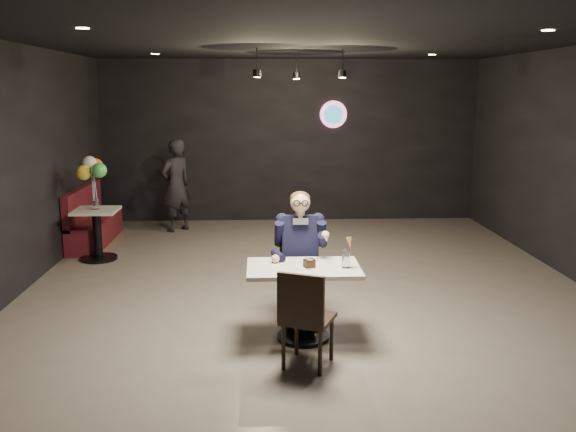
{
  "coord_description": "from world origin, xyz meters",
  "views": [
    {
      "loc": [
        -0.57,
        -6.95,
        2.43
      ],
      "look_at": [
        -0.28,
        -0.64,
        1.13
      ],
      "focal_mm": 38.0,
      "sensor_mm": 36.0,
      "label": 1
    }
  ],
  "objects_px": {
    "seated_man": "(300,254)",
    "booth_bench": "(94,215)",
    "passerby": "(176,185)",
    "chair_near": "(308,317)",
    "chair_far": "(300,278)",
    "side_table": "(97,234)",
    "balloon_vase": "(96,204)",
    "sundae_glass": "(346,259)",
    "main_table": "(303,303)"
  },
  "relations": [
    {
      "from": "seated_man",
      "to": "booth_bench",
      "type": "height_order",
      "value": "seated_man"
    },
    {
      "from": "balloon_vase",
      "to": "booth_bench",
      "type": "bearing_deg",
      "value": 106.7
    },
    {
      "from": "chair_far",
      "to": "main_table",
      "type": "bearing_deg",
      "value": -90.0
    },
    {
      "from": "main_table",
      "to": "sundae_glass",
      "type": "xyz_separation_m",
      "value": [
        0.41,
        -0.06,
        0.46
      ]
    },
    {
      "from": "booth_bench",
      "to": "side_table",
      "type": "bearing_deg",
      "value": -73.3
    },
    {
      "from": "balloon_vase",
      "to": "main_table",
      "type": "bearing_deg",
      "value": -47.51
    },
    {
      "from": "booth_bench",
      "to": "balloon_vase",
      "type": "distance_m",
      "value": 1.11
    },
    {
      "from": "seated_man",
      "to": "booth_bench",
      "type": "bearing_deg",
      "value": 131.48
    },
    {
      "from": "chair_near",
      "to": "main_table",
      "type": "bearing_deg",
      "value": 113.37
    },
    {
      "from": "main_table",
      "to": "side_table",
      "type": "relative_size",
      "value": 1.44
    },
    {
      "from": "passerby",
      "to": "chair_near",
      "type": "bearing_deg",
      "value": 65.12
    },
    {
      "from": "chair_far",
      "to": "sundae_glass",
      "type": "height_order",
      "value": "sundae_glass"
    },
    {
      "from": "side_table",
      "to": "passerby",
      "type": "bearing_deg",
      "value": 63.7
    },
    {
      "from": "chair_far",
      "to": "chair_near",
      "type": "xyz_separation_m",
      "value": [
        0.0,
        -1.15,
        0.0
      ]
    },
    {
      "from": "chair_far",
      "to": "seated_man",
      "type": "distance_m",
      "value": 0.26
    },
    {
      "from": "side_table",
      "to": "passerby",
      "type": "relative_size",
      "value": 0.47
    },
    {
      "from": "seated_man",
      "to": "chair_near",
      "type": "bearing_deg",
      "value": -90.0
    },
    {
      "from": "chair_near",
      "to": "seated_man",
      "type": "bearing_deg",
      "value": 113.37
    },
    {
      "from": "seated_man",
      "to": "side_table",
      "type": "bearing_deg",
      "value": 138.18
    },
    {
      "from": "chair_near",
      "to": "balloon_vase",
      "type": "bearing_deg",
      "value": 150.84
    },
    {
      "from": "booth_bench",
      "to": "side_table",
      "type": "height_order",
      "value": "booth_bench"
    },
    {
      "from": "side_table",
      "to": "passerby",
      "type": "distance_m",
      "value": 2.1
    },
    {
      "from": "booth_bench",
      "to": "balloon_vase",
      "type": "xyz_separation_m",
      "value": [
        0.3,
        -1.0,
        0.37
      ]
    },
    {
      "from": "balloon_vase",
      "to": "sundae_glass",
      "type": "bearing_deg",
      "value": -44.14
    },
    {
      "from": "booth_bench",
      "to": "balloon_vase",
      "type": "height_order",
      "value": "booth_bench"
    },
    {
      "from": "side_table",
      "to": "passerby",
      "type": "height_order",
      "value": "passerby"
    },
    {
      "from": "main_table",
      "to": "side_table",
      "type": "xyz_separation_m",
      "value": [
        -2.79,
        3.05,
        0.01
      ]
    },
    {
      "from": "chair_near",
      "to": "sundae_glass",
      "type": "distance_m",
      "value": 0.77
    },
    {
      "from": "side_table",
      "to": "balloon_vase",
      "type": "height_order",
      "value": "balloon_vase"
    },
    {
      "from": "main_table",
      "to": "booth_bench",
      "type": "xyz_separation_m",
      "value": [
        -3.09,
        4.05,
        0.08
      ]
    },
    {
      "from": "seated_man",
      "to": "sundae_glass",
      "type": "relative_size",
      "value": 8.31
    },
    {
      "from": "booth_bench",
      "to": "side_table",
      "type": "xyz_separation_m",
      "value": [
        0.3,
        -1.0,
        -0.08
      ]
    },
    {
      "from": "passerby",
      "to": "side_table",
      "type": "bearing_deg",
      "value": 19.87
    },
    {
      "from": "chair_far",
      "to": "side_table",
      "type": "bearing_deg",
      "value": 138.18
    },
    {
      "from": "main_table",
      "to": "chair_near",
      "type": "height_order",
      "value": "chair_near"
    },
    {
      "from": "chair_near",
      "to": "passerby",
      "type": "distance_m",
      "value": 5.81
    },
    {
      "from": "sundae_glass",
      "to": "seated_man",
      "type": "bearing_deg",
      "value": 123.86
    },
    {
      "from": "booth_bench",
      "to": "seated_man",
      "type": "bearing_deg",
      "value": -48.52
    },
    {
      "from": "chair_near",
      "to": "seated_man",
      "type": "relative_size",
      "value": 0.64
    },
    {
      "from": "sundae_glass",
      "to": "side_table",
      "type": "bearing_deg",
      "value": 135.86
    },
    {
      "from": "booth_bench",
      "to": "chair_far",
      "type": "bearing_deg",
      "value": -48.52
    },
    {
      "from": "chair_near",
      "to": "booth_bench",
      "type": "relative_size",
      "value": 0.5
    },
    {
      "from": "main_table",
      "to": "balloon_vase",
      "type": "bearing_deg",
      "value": 132.49
    },
    {
      "from": "chair_near",
      "to": "booth_bench",
      "type": "bearing_deg",
      "value": 147.03
    },
    {
      "from": "seated_man",
      "to": "sundae_glass",
      "type": "distance_m",
      "value": 0.74
    },
    {
      "from": "main_table",
      "to": "seated_man",
      "type": "xyz_separation_m",
      "value": [
        0.0,
        0.55,
        0.34
      ]
    },
    {
      "from": "sundae_glass",
      "to": "balloon_vase",
      "type": "distance_m",
      "value": 4.46
    },
    {
      "from": "booth_bench",
      "to": "passerby",
      "type": "relative_size",
      "value": 1.14
    },
    {
      "from": "sundae_glass",
      "to": "booth_bench",
      "type": "xyz_separation_m",
      "value": [
        -3.5,
        4.11,
        -0.38
      ]
    },
    {
      "from": "chair_far",
      "to": "side_table",
      "type": "distance_m",
      "value": 3.75
    }
  ]
}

